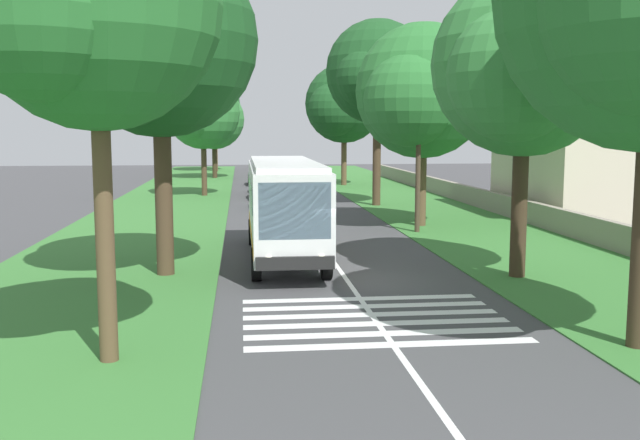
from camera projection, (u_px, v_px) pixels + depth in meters
ground at (348, 282)px, 23.05m from camera, size 160.00×160.00×0.00m
grass_verge_left at (149, 225)px, 36.94m from camera, size 120.00×8.00×0.04m
grass_verge_right at (456, 220)px, 38.73m from camera, size 120.00×8.00×0.04m
centre_line at (306, 223)px, 37.84m from camera, size 110.00×0.16×0.01m
coach_bus at (284, 203)px, 26.96m from camera, size 11.16×2.62×3.73m
zebra_crossing at (375, 319)px, 18.52m from camera, size 4.95×6.80×0.01m
trailing_car_0 at (269, 198)px, 44.89m from camera, size 4.30×1.78×1.43m
trailing_car_1 at (263, 189)px, 51.23m from camera, size 4.30×1.78×1.43m
trailing_car_2 at (263, 184)px, 56.18m from camera, size 4.30×1.78×1.43m
trailing_car_3 at (258, 177)px, 64.17m from camera, size 4.30×1.78×1.43m
roadside_tree_left_0 at (212, 121)px, 72.23m from camera, size 7.25×6.14×9.04m
roadside_tree_left_1 at (201, 114)px, 52.60m from camera, size 6.38×5.42×8.85m
roadside_tree_left_2 at (152, 46)px, 23.11m from camera, size 8.09×6.55×10.97m
roadside_tree_left_3 at (91, 14)px, 14.26m from camera, size 6.13×5.03×9.82m
roadside_tree_left_4 at (213, 105)px, 84.08m from camera, size 7.39×5.95×10.99m
roadside_tree_right_0 at (342, 106)px, 62.68m from camera, size 8.40×6.89×10.60m
roadside_tree_right_1 at (518, 70)px, 22.97m from camera, size 7.40×5.96×9.92m
roadside_tree_right_3 at (375, 75)px, 45.59m from camera, size 7.93×6.62×11.83m
roadside_tree_right_4 at (419, 94)px, 35.55m from camera, size 7.88×6.76×10.16m
utility_pole at (418, 144)px, 33.66m from camera, size 0.24×1.40×8.05m
roadside_wall at (486, 200)px, 43.96m from camera, size 70.00×0.40×1.16m
roadside_building at (587, 158)px, 40.73m from camera, size 11.02×8.21×6.45m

